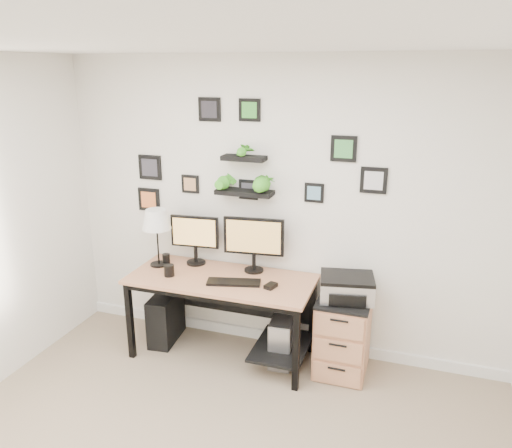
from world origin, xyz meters
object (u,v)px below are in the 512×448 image
at_px(mug, 169,270).
at_px(pc_tower_black, 166,317).
at_px(printer, 347,287).
at_px(pc_tower_grey, 283,338).
at_px(monitor_left, 195,236).
at_px(desk, 227,290).
at_px(monitor_right, 254,240).
at_px(table_lamp, 156,221).
at_px(file_cabinet, 343,335).

bearing_deg(mug, pc_tower_black, 132.04).
distance_m(mug, printer, 1.52).
bearing_deg(pc_tower_grey, printer, 1.89).
distance_m(monitor_left, mug, 0.41).
distance_m(desk, monitor_right, 0.49).
relative_size(desk, printer, 3.31).
bearing_deg(monitor_right, printer, -8.06).
bearing_deg(table_lamp, pc_tower_grey, -0.08).
distance_m(mug, file_cabinet, 1.58).
relative_size(pc_tower_grey, file_cabinet, 0.66).
height_order(desk, printer, printer).
bearing_deg(pc_tower_grey, desk, -174.59).
distance_m(desk, file_cabinet, 1.06).
distance_m(desk, pc_tower_grey, 0.66).
height_order(desk, file_cabinet, desk).
bearing_deg(monitor_left, printer, -4.91).
height_order(monitor_right, file_cabinet, monitor_right).
bearing_deg(pc_tower_black, table_lamp, 156.33).
relative_size(desk, pc_tower_black, 3.47).
distance_m(desk, monitor_left, 0.58).
height_order(table_lamp, pc_tower_grey, table_lamp).
xyz_separation_m(monitor_right, table_lamp, (-0.87, -0.13, 0.13)).
bearing_deg(monitor_right, mug, -153.66).
distance_m(monitor_right, pc_tower_black, 1.17).
height_order(monitor_left, pc_tower_grey, monitor_left).
relative_size(pc_tower_black, pc_tower_grey, 1.04).
bearing_deg(mug, printer, 7.92).
distance_m(pc_tower_black, printer, 1.75).
bearing_deg(desk, table_lamp, 175.86).
distance_m(pc_tower_grey, file_cabinet, 0.53).
xyz_separation_m(monitor_left, mug, (-0.10, -0.33, -0.22)).
bearing_deg(printer, mug, -172.08).
bearing_deg(monitor_right, pc_tower_black, -169.70).
xyz_separation_m(file_cabinet, printer, (0.01, 0.01, 0.43)).
xyz_separation_m(monitor_left, pc_tower_grey, (0.89, -0.14, -0.80)).
distance_m(table_lamp, mug, 0.47).
xyz_separation_m(monitor_left, file_cabinet, (1.40, -0.13, -0.68)).
height_order(monitor_right, printer, monitor_right).
bearing_deg(monitor_left, file_cabinet, -5.23).
distance_m(desk, printer, 1.04).
bearing_deg(file_cabinet, desk, -176.74).
bearing_deg(desk, monitor_left, 153.82).
bearing_deg(printer, table_lamp, -179.48).
height_order(desk, pc_tower_black, desk).
bearing_deg(pc_tower_grey, pc_tower_black, -179.32).
distance_m(pc_tower_black, file_cabinet, 1.66).
bearing_deg(desk, mug, -163.19).
relative_size(monitor_left, table_lamp, 0.86).
distance_m(mug, pc_tower_grey, 1.16).
relative_size(monitor_right, printer, 1.10).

